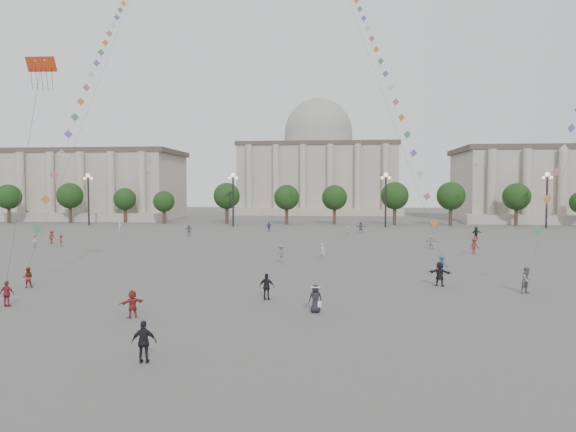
{
  "coord_description": "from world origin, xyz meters",
  "views": [
    {
      "loc": [
        5.1,
        -30.64,
        7.42
      ],
      "look_at": [
        1.24,
        12.0,
        5.18
      ],
      "focal_mm": 32.0,
      "sensor_mm": 36.0,
      "label": 1
    }
  ],
  "objects": [
    {
      "name": "person_crowd_16",
      "position": [
        -17.46,
        47.24,
        0.96
      ],
      "size": [
        1.18,
        0.65,
        1.92
      ],
      "primitive_type": "imported",
      "rotation": [
        0.0,
        0.0,
        0.17
      ],
      "color": "#5E5F63",
      "rests_on": "ground"
    },
    {
      "name": "hat_person",
      "position": [
        3.99,
        -0.12,
        0.89
      ],
      "size": [
        0.96,
        0.77,
        1.7
      ],
      "color": "black",
      "rests_on": "ground"
    },
    {
      "name": "hall_central",
      "position": [
        0.0,
        129.22,
        14.23
      ],
      "size": [
        48.3,
        34.3,
        35.5
      ],
      "color": "#A99F8E",
      "rests_on": "ground"
    },
    {
      "name": "lamp_post_far_west",
      "position": [
        -45.0,
        70.0,
        7.35
      ],
      "size": [
        2.0,
        0.9,
        10.65
      ],
      "color": "#262628",
      "rests_on": "ground"
    },
    {
      "name": "dragon_kite",
      "position": [
        -16.41,
        5.71,
        15.79
      ],
      "size": [
        2.21,
        3.34,
        16.22
      ],
      "color": "red",
      "rests_on": "ground"
    },
    {
      "name": "ground",
      "position": [
        0.0,
        0.0,
        0.0
      ],
      "size": [
        360.0,
        360.0,
        0.0
      ],
      "primitive_type": "plane",
      "color": "#5C5956",
      "rests_on": "ground"
    },
    {
      "name": "tourist_4",
      "position": [
        -2.96,
        -9.73,
        0.91
      ],
      "size": [
        1.12,
        0.6,
        1.82
      ],
      "primitive_type": "imported",
      "rotation": [
        0.0,
        0.0,
        3.29
      ],
      "color": "black",
      "rests_on": "ground"
    },
    {
      "name": "person_crowd_4",
      "position": [
        7.19,
        51.09,
        0.79
      ],
      "size": [
        1.46,
        1.25,
        1.59
      ],
      "primitive_type": "imported",
      "rotation": [
        0.0,
        0.0,
        3.78
      ],
      "color": "silver",
      "rests_on": "ground"
    },
    {
      "name": "hall_west",
      "position": [
        -75.0,
        93.89,
        8.43
      ],
      "size": [
        84.0,
        26.22,
        17.2
      ],
      "color": "#A99F8E",
      "rests_on": "ground"
    },
    {
      "name": "kite_train_mid",
      "position": [
        8.47,
        36.52,
        28.93
      ],
      "size": [
        11.97,
        40.61,
        65.87
      ],
      "color": "#3F3F3F",
      "rests_on": "ground"
    },
    {
      "name": "kite_flyer_1",
      "position": [
        14.48,
        14.9,
        0.83
      ],
      "size": [
        1.2,
        0.9,
        1.65
      ],
      "primitive_type": "imported",
      "rotation": [
        0.0,
        0.0,
        0.29
      ],
      "color": "#325170",
      "rests_on": "ground"
    },
    {
      "name": "kite_train_west",
      "position": [
        -22.32,
        30.58,
        25.6
      ],
      "size": [
        8.91,
        46.18,
        65.14
      ],
      "color": "#3F3F3F",
      "rests_on": "ground"
    },
    {
      "name": "lamp_post_mid_east",
      "position": [
        15.0,
        70.0,
        7.35
      ],
      "size": [
        2.0,
        0.9,
        10.65
      ],
      "color": "#262628",
      "rests_on": "ground"
    },
    {
      "name": "kite_flyer_0",
      "position": [
        -17.91,
        5.78,
        0.77
      ],
      "size": [
        0.9,
        0.8,
        1.54
      ],
      "primitive_type": "imported",
      "rotation": [
        0.0,
        0.0,
        3.48
      ],
      "color": "maroon",
      "rests_on": "ground"
    },
    {
      "name": "person_crowd_0",
      "position": [
        -6.34,
        58.26,
        0.86
      ],
      "size": [
        1.09,
        0.72,
        1.72
      ],
      "primitive_type": "imported",
      "rotation": [
        0.0,
        0.0,
        0.33
      ],
      "color": "navy",
      "rests_on": "ground"
    },
    {
      "name": "person_crowd_8",
      "position": [
        21.07,
        29.41,
        0.93
      ],
      "size": [
        1.38,
        1.14,
        1.86
      ],
      "primitive_type": "imported",
      "rotation": [
        0.0,
        0.0,
        0.45
      ],
      "color": "maroon",
      "rests_on": "ground"
    },
    {
      "name": "person_crowd_13",
      "position": [
        3.87,
        23.04,
        0.88
      ],
      "size": [
        0.77,
        0.68,
        1.76
      ],
      "primitive_type": "imported",
      "rotation": [
        0.0,
        0.0,
        2.62
      ],
      "color": "#ADADA9",
      "rests_on": "ground"
    },
    {
      "name": "tourist_2",
      "position": [
        -6.51,
        -2.28,
        0.8
      ],
      "size": [
        1.4,
        1.36,
        1.6
      ],
      "primitive_type": "imported",
      "rotation": [
        0.0,
        0.0,
        3.9
      ],
      "color": "maroon",
      "rests_on": "ground"
    },
    {
      "name": "kite_flyer_2",
      "position": [
        18.81,
        6.97,
        0.95
      ],
      "size": [
        1.14,
        1.04,
        1.9
      ],
      "primitive_type": "imported",
      "rotation": [
        0.0,
        0.0,
        0.43
      ],
      "color": "slate",
      "rests_on": "ground"
    },
    {
      "name": "lamp_post_far_east",
      "position": [
        45.0,
        70.0,
        7.35
      ],
      "size": [
        2.0,
        0.9,
        10.65
      ],
      "color": "#262628",
      "rests_on": "ground"
    },
    {
      "name": "person_crowd_17",
      "position": [
        -30.25,
        32.76,
        0.77
      ],
      "size": [
        0.94,
        1.14,
        1.53
      ],
      "primitive_type": "imported",
      "rotation": [
        0.0,
        0.0,
        2.02
      ],
      "color": "maroon",
      "rests_on": "ground"
    },
    {
      "name": "person_crowd_6",
      "position": [
        -0.19,
        20.36,
        0.95
      ],
      "size": [
        1.39,
        1.09,
        1.9
      ],
      "primitive_type": "imported",
      "rotation": [
        0.0,
        0.0,
        5.93
      ],
      "color": "slate",
      "rests_on": "ground"
    },
    {
      "name": "person_crowd_10",
      "position": [
        -31.96,
        54.96,
        0.93
      ],
      "size": [
        0.48,
        0.7,
        1.86
      ],
      "primitive_type": "imported",
      "rotation": [
        0.0,
        0.0,
        1.51
      ],
      "color": "silver",
      "rests_on": "ground"
    },
    {
      "name": "person_crowd_2",
      "position": [
        -33.15,
        35.56,
        0.94
      ],
      "size": [
        0.84,
        1.29,
        1.89
      ],
      "primitive_type": "imported",
      "rotation": [
        0.0,
        0.0,
        1.45
      ],
      "color": "brown",
      "rests_on": "ground"
    },
    {
      "name": "lamp_post_mid_west",
      "position": [
        -15.0,
        70.0,
        7.35
      ],
      "size": [
        2.0,
        0.9,
        10.65
      ],
      "color": "#262628",
      "rests_on": "ground"
    },
    {
      "name": "tourist_0",
      "position": [
        -15.46,
        -0.35,
        0.82
      ],
      "size": [
        0.97,
        0.41,
        1.64
      ],
      "primitive_type": "imported",
      "rotation": [
        0.0,
        0.0,
        3.13
      ],
      "color": "maroon",
      "rests_on": "ground"
    },
    {
      "name": "person_crowd_12",
      "position": [
        9.65,
        57.77,
        0.95
      ],
      "size": [
        1.84,
        0.99,
        1.89
      ],
      "primitive_type": "imported",
      "rotation": [
        0.0,
        0.0,
        2.88
      ],
      "color": "slate",
      "rests_on": "ground"
    },
    {
      "name": "tourist_1",
      "position": [
        0.61,
        3.14,
        0.89
      ],
      "size": [
        1.08,
        0.53,
        1.78
      ],
      "primitive_type": "imported",
      "rotation": [
        0.0,
        0.0,
        3.04
      ],
      "color": "black",
      "rests_on": "ground"
    },
    {
      "name": "person_crowd_3",
      "position": [
        13.16,
        9.18,
        0.95
      ],
      "size": [
        1.84,
        1.13,
        1.89
      ],
      "primitive_type": "imported",
      "rotation": [
        0.0,
        0.0,
        2.79
      ],
      "color": "black",
      "rests_on": "ground"
    },
    {
      "name": "person_crowd_7",
      "position": [
        17.2,
        34.55,
        0.8
      ],
      "size": [
        1.56,
        0.99,
        1.6
      ],
      "primitive_type": "imported",
      "rotation": [
        0.0,
        0.0,
        2.77
      ],
      "color": "beige",
      "rests_on": "ground"
    },
    {
      "name": "tree_row",
      "position": [
        0.0,
        78.0,
        5.39
      ],
      "size": [
        137.12,
        5.12,
        8.0
      ],
      "color": "#3A2A1D",
      "rests_on": "ground"
    },
    {
      "name": "person_crowd_9",
      "position": [
        26.09,
        47.42,
        0.94
      ],
      "size": [
        1.79,
        1.3,
        1.87
      ],
      "primitive_type": "imported",
      "rotation": [
        0.0,
        0.0,
        0.49
      ],
      "color": "black",
      "rests_on": "ground"
    },
    {
      "name": "person_crowd_1",
      "position": [
        -32.81,
        31.15,
        0.84
      ],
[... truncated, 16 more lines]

